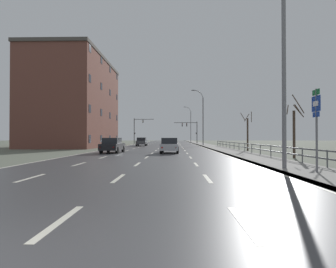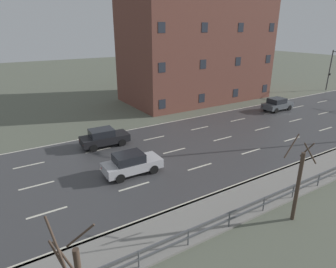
% 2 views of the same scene
% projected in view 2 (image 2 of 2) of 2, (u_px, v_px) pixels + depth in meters
% --- Properties ---
extents(ground_plane, '(160.00, 160.00, 0.12)m').
position_uv_depth(ground_plane, '(311.00, 117.00, 33.86)').
color(ground_plane, '#5B6051').
extents(guardrail, '(0.07, 38.87, 1.00)m').
position_uv_depth(guardrail, '(210.00, 225.00, 14.18)').
color(guardrail, '#515459').
rests_on(guardrail, ground).
extents(traffic_signal_left, '(5.06, 0.36, 6.41)m').
position_uv_depth(traffic_signal_left, '(336.00, 65.00, 45.99)').
color(traffic_signal_left, '#38383A').
rests_on(traffic_signal_left, ground).
extents(car_distant, '(1.96, 4.16, 1.57)m').
position_uv_depth(car_distant, '(104.00, 137.00, 25.22)').
color(car_distant, black).
rests_on(car_distant, ground).
extents(car_near_right, '(1.87, 4.12, 1.57)m').
position_uv_depth(car_near_right, '(277.00, 104.00, 36.08)').
color(car_near_right, '#474C51').
rests_on(car_near_right, ground).
extents(car_far_right, '(1.91, 4.14, 1.57)m').
position_uv_depth(car_far_right, '(132.00, 163.00, 20.41)').
color(car_far_right, '#B7B7BC').
rests_on(car_far_right, ground).
extents(brick_building, '(10.70, 20.22, 15.05)m').
position_uv_depth(brick_building, '(197.00, 45.00, 40.06)').
color(brick_building, brown).
rests_on(brick_building, ground).
extents(bare_tree_mid, '(1.33, 1.28, 4.70)m').
position_uv_depth(bare_tree_mid, '(298.00, 183.00, 15.03)').
color(bare_tree_mid, '#423328').
rests_on(bare_tree_mid, ground).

